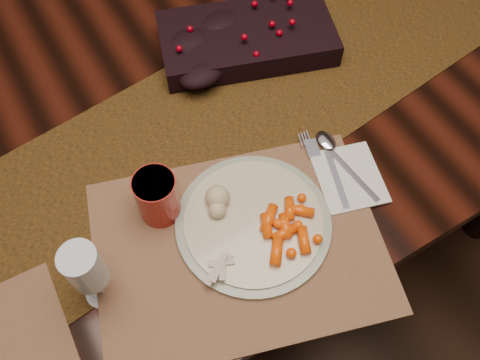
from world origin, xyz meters
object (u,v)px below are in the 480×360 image
red_cup (157,197)px  wine_glass (91,276)px  turkey_shreds (219,263)px  napkin (349,177)px  mashed_potatoes (219,199)px  centerpiece (247,36)px  placemat_main (239,246)px  dining_table (197,189)px  dinner_plate (253,223)px  baby_carrots (286,230)px

red_cup → wine_glass: size_ratio=0.63×
turkey_shreds → napkin: turkey_shreds is taller
mashed_potatoes → turkey_shreds: (-0.06, -0.10, -0.01)m
centerpiece → placemat_main: bearing=-122.8°
dining_table → napkin: 0.53m
red_cup → wine_glass: bearing=-150.4°
dinner_plate → turkey_shreds: turkey_shreds is taller
wine_glass → dining_table: bearing=43.7°
turkey_shreds → napkin: 0.30m
napkin → turkey_shreds: bearing=-157.3°
napkin → red_cup: bearing=177.3°
centerpiece → placemat_main: centerpiece is taller
mashed_potatoes → wine_glass: (-0.25, -0.03, 0.04)m
turkey_shreds → red_cup: bearing=103.7°
dinner_plate → wine_glass: 0.29m
dinner_plate → turkey_shreds: size_ratio=4.01×
baby_carrots → napkin: bearing=12.4°
dining_table → turkey_shreds: 0.55m
centerpiece → mashed_potatoes: (-0.25, -0.32, 0.00)m
napkin → baby_carrots: bearing=-150.7°
wine_glass → centerpiece: bearing=35.4°
centerpiece → red_cup: 0.43m
dining_table → mashed_potatoes: size_ratio=22.63×
dining_table → mashed_potatoes: mashed_potatoes is taller
centerpiece → baby_carrots: bearing=-112.5°
placemat_main → dining_table: bearing=96.2°
mashed_potatoes → baby_carrots: bearing=-55.1°
red_cup → placemat_main: bearing=-57.0°
dining_table → placemat_main: (-0.07, -0.33, 0.38)m
napkin → dinner_plate: bearing=-165.8°
dining_table → red_cup: bearing=-126.7°
centerpiece → turkey_shreds: centerpiece is taller
dining_table → turkey_shreds: turkey_shreds is taller
centerpiece → wine_glass: size_ratio=2.27×
dining_table → red_cup: (-0.15, -0.20, 0.43)m
dining_table → turkey_shreds: bearing=-108.0°
mashed_potatoes → turkey_shreds: mashed_potatoes is taller
turkey_shreds → mashed_potatoes: bearing=59.6°
baby_carrots → turkey_shreds: (-0.13, 0.01, -0.00)m
dinner_plate → baby_carrots: baby_carrots is taller
dining_table → placemat_main: 0.51m
baby_carrots → turkey_shreds: baby_carrots is taller
turkey_shreds → wine_glass: bearing=161.5°
turkey_shreds → red_cup: size_ratio=0.68×
napkin → mashed_potatoes: bearing=-178.8°
placemat_main → mashed_potatoes: size_ratio=6.29×
centerpiece → dining_table: bearing=-162.3°
mashed_potatoes → turkey_shreds: size_ratio=1.15×
dining_table → wine_glass: (-0.30, -0.29, 0.46)m
dinner_plate → turkey_shreds: bearing=-156.7°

